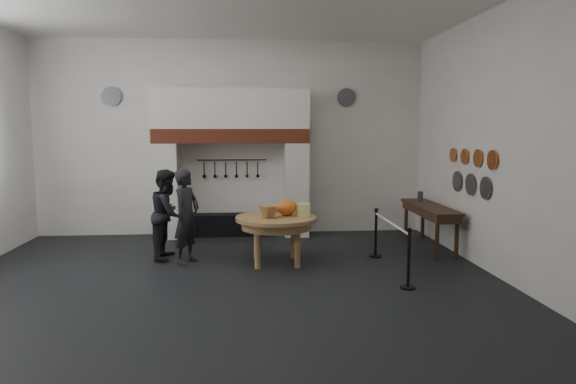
{
  "coord_description": "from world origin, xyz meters",
  "views": [
    {
      "loc": [
        0.29,
        -8.12,
        2.47
      ],
      "look_at": [
        1.06,
        0.93,
        1.35
      ],
      "focal_mm": 32.0,
      "sensor_mm": 36.0,
      "label": 1
    }
  ],
  "objects": [
    {
      "name": "floor",
      "position": [
        0.0,
        0.0,
        0.0
      ],
      "size": [
        9.0,
        8.0,
        0.02
      ],
      "primitive_type": "cube",
      "color": "black",
      "rests_on": "ground"
    },
    {
      "name": "wall_back",
      "position": [
        0.0,
        4.0,
        2.25
      ],
      "size": [
        9.0,
        0.02,
        4.5
      ],
      "primitive_type": "cube",
      "color": "white",
      "rests_on": "floor"
    },
    {
      "name": "wall_front",
      "position": [
        0.0,
        -4.0,
        2.25
      ],
      "size": [
        9.0,
        0.02,
        4.5
      ],
      "primitive_type": "cube",
      "color": "white",
      "rests_on": "floor"
    },
    {
      "name": "wall_right",
      "position": [
        4.5,
        0.0,
        2.25
      ],
      "size": [
        0.02,
        8.0,
        4.5
      ],
      "primitive_type": "cube",
      "color": "white",
      "rests_on": "floor"
    },
    {
      "name": "chimney_pier_left",
      "position": [
        -1.48,
        3.65,
        1.07
      ],
      "size": [
        0.55,
        0.7,
        2.15
      ],
      "primitive_type": "cube",
      "color": "silver",
      "rests_on": "floor"
    },
    {
      "name": "chimney_pier_right",
      "position": [
        1.48,
        3.65,
        1.07
      ],
      "size": [
        0.55,
        0.7,
        2.15
      ],
      "primitive_type": "cube",
      "color": "silver",
      "rests_on": "floor"
    },
    {
      "name": "hearth_brick_band",
      "position": [
        0.0,
        3.65,
        2.31
      ],
      "size": [
        3.5,
        0.72,
        0.32
      ],
      "primitive_type": "cube",
      "color": "#9E442B",
      "rests_on": "chimney_pier_left"
    },
    {
      "name": "chimney_hood",
      "position": [
        0.0,
        3.65,
        2.92
      ],
      "size": [
        3.5,
        0.7,
        0.9
      ],
      "primitive_type": "cube",
      "color": "silver",
      "rests_on": "hearth_brick_band"
    },
    {
      "name": "iron_range",
      "position": [
        0.0,
        3.72,
        0.25
      ],
      "size": [
        1.9,
        0.45,
        0.5
      ],
      "primitive_type": "cube",
      "color": "black",
      "rests_on": "floor"
    },
    {
      "name": "utensil_rail",
      "position": [
        0.0,
        3.92,
        1.75
      ],
      "size": [
        1.6,
        0.02,
        0.02
      ],
      "primitive_type": "cylinder",
      "rotation": [
        0.0,
        1.57,
        0.0
      ],
      "color": "black",
      "rests_on": "wall_back"
    },
    {
      "name": "work_table",
      "position": [
        0.86,
        1.13,
        0.84
      ],
      "size": [
        1.76,
        1.76,
        0.07
      ],
      "primitive_type": "cylinder",
      "rotation": [
        0.0,
        0.0,
        -0.2
      ],
      "color": "tan",
      "rests_on": "floor"
    },
    {
      "name": "pumpkin",
      "position": [
        1.06,
        1.23,
        1.03
      ],
      "size": [
        0.36,
        0.36,
        0.31
      ],
      "primitive_type": "ellipsoid",
      "color": "#E05A1F",
      "rests_on": "work_table"
    },
    {
      "name": "cheese_block_big",
      "position": [
        1.36,
        1.08,
        0.99
      ],
      "size": [
        0.22,
        0.22,
        0.24
      ],
      "primitive_type": "cube",
      "color": "#E1DA86",
      "rests_on": "work_table"
    },
    {
      "name": "cheese_block_small",
      "position": [
        1.34,
        1.38,
        0.97
      ],
      "size": [
        0.18,
        0.18,
        0.2
      ],
      "primitive_type": "cube",
      "color": "#E0D286",
      "rests_on": "work_table"
    },
    {
      "name": "wicker_basket",
      "position": [
        0.71,
        0.98,
        0.98
      ],
      "size": [
        0.38,
        0.38,
        0.22
      ],
      "primitive_type": "cone",
      "rotation": [
        3.14,
        0.0,
        -0.2
      ],
      "color": "#995E38",
      "rests_on": "work_table"
    },
    {
      "name": "bread_loaf",
      "position": [
        0.76,
        1.48,
        0.94
      ],
      "size": [
        0.31,
        0.18,
        0.13
      ],
      "primitive_type": "ellipsoid",
      "color": "#A6773B",
      "rests_on": "work_table"
    },
    {
      "name": "visitor_near",
      "position": [
        -0.78,
        1.32,
        0.87
      ],
      "size": [
        0.66,
        0.75,
        1.74
      ],
      "primitive_type": "imported",
      "rotation": [
        0.0,
        0.0,
        1.1
      ],
      "color": "black",
      "rests_on": "floor"
    },
    {
      "name": "visitor_far",
      "position": [
        -1.18,
        1.72,
        0.86
      ],
      "size": [
        0.73,
        0.89,
        1.71
      ],
      "primitive_type": "imported",
      "rotation": [
        0.0,
        0.0,
        1.47
      ],
      "color": "black",
      "rests_on": "floor"
    },
    {
      "name": "side_table",
      "position": [
        4.1,
        2.06,
        0.87
      ],
      "size": [
        0.55,
        2.2,
        0.06
      ],
      "primitive_type": "cube",
      "color": "#3C2215",
      "rests_on": "floor"
    },
    {
      "name": "pewter_jug",
      "position": [
        4.1,
        2.66,
        1.01
      ],
      "size": [
        0.12,
        0.12,
        0.22
      ],
      "primitive_type": "cylinder",
      "color": "#444449",
      "rests_on": "side_table"
    },
    {
      "name": "copper_pan_a",
      "position": [
        4.46,
        0.2,
        1.95
      ],
      "size": [
        0.03,
        0.34,
        0.34
      ],
      "primitive_type": "cylinder",
      "rotation": [
        0.0,
        1.57,
        0.0
      ],
      "color": "#C6662D",
      "rests_on": "wall_right"
    },
    {
      "name": "copper_pan_b",
      "position": [
        4.46,
        0.75,
        1.95
      ],
      "size": [
        0.03,
        0.32,
        0.32
      ],
      "primitive_type": "cylinder",
      "rotation": [
        0.0,
        1.57,
        0.0
      ],
      "color": "#C6662D",
      "rests_on": "wall_right"
    },
    {
      "name": "copper_pan_c",
      "position": [
        4.46,
        1.3,
        1.95
      ],
      "size": [
        0.03,
        0.3,
        0.3
      ],
      "primitive_type": "cylinder",
      "rotation": [
        0.0,
        1.57,
        0.0
      ],
      "color": "#C6662D",
      "rests_on": "wall_right"
    },
    {
      "name": "copper_pan_d",
      "position": [
        4.46,
        1.85,
        1.95
      ],
      "size": [
        0.03,
        0.28,
        0.28
      ],
      "primitive_type": "cylinder",
      "rotation": [
        0.0,
        1.57,
        0.0
      ],
      "color": "#C6662D",
      "rests_on": "wall_right"
    },
    {
      "name": "pewter_plate_left",
      "position": [
        4.46,
        0.4,
        1.45
      ],
      "size": [
        0.03,
        0.4,
        0.4
      ],
      "primitive_type": "cylinder",
      "rotation": [
        0.0,
        1.57,
        0.0
      ],
      "color": "#4C4C51",
      "rests_on": "wall_right"
    },
    {
      "name": "pewter_plate_mid",
      "position": [
        4.46,
        1.0,
        1.45
      ],
      "size": [
        0.03,
        0.4,
        0.4
      ],
      "primitive_type": "cylinder",
      "rotation": [
        0.0,
        1.57,
        0.0
      ],
      "color": "#4C4C51",
      "rests_on": "wall_right"
    },
    {
      "name": "pewter_plate_right",
      "position": [
        4.46,
        1.6,
        1.45
      ],
      "size": [
        0.03,
        0.4,
        0.4
      ],
      "primitive_type": "cylinder",
      "rotation": [
        0.0,
        1.57,
        0.0
      ],
      "color": "#4C4C51",
      "rests_on": "wall_right"
    },
    {
      "name": "pewter_plate_back_left",
      "position": [
        -2.7,
        3.96,
        3.2
      ],
      "size": [
        0.44,
        0.03,
        0.44
      ],
      "primitive_type": "cylinder",
      "rotation": [
        1.57,
        0.0,
        0.0
      ],
      "color": "#4C4C51",
      "rests_on": "wall_back"
    },
    {
      "name": "pewter_plate_back_right",
      "position": [
        2.7,
        3.96,
        3.2
      ],
      "size": [
        0.44,
        0.03,
        0.44
      ],
      "primitive_type": "cylinder",
      "rotation": [
        1.57,
        0.0,
        0.0
      ],
      "color": "#4C4C51",
      "rests_on": "wall_back"
    },
    {
      "name": "barrier_post_near",
      "position": [
        2.81,
        -0.56,
        0.45
      ],
      "size": [
        0.05,
        0.05,
        0.9
      ],
      "primitive_type": "cylinder",
      "color": "black",
      "rests_on": "floor"
    },
    {
      "name": "barrier_post_far",
      "position": [
        2.81,
        1.44,
        0.45
      ],
      "size": [
        0.05,
        0.05,
        0.9
      ],
      "primitive_type": "cylinder",
      "color": "black",
      "rests_on": "floor"
    },
    {
      "name": "barrier_rope",
      "position": [
        2.81,
        0.44,
        0.85
      ],
      "size": [
        0.04,
        2.0,
        0.04
      ],
      "primitive_type": "cylinder",
      "rotation": [
        1.57,
        0.0,
        0.0
      ],
      "color": "silver",
      "rests_on": "barrier_post_near"
    }
  ]
}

